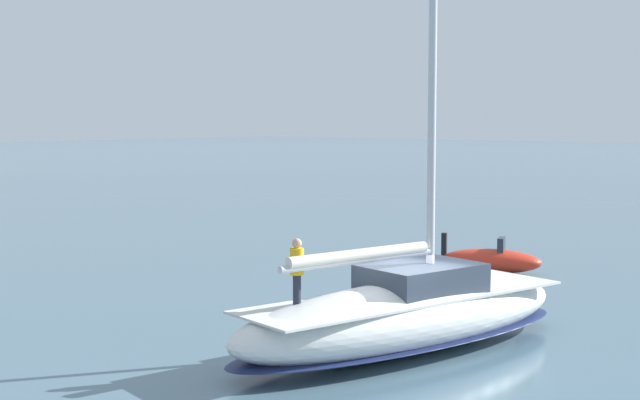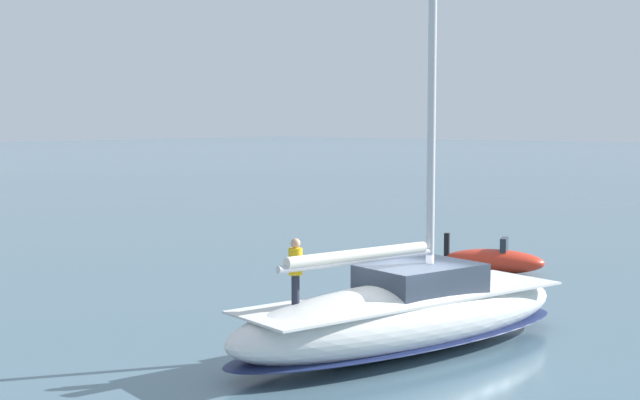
% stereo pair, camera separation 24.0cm
% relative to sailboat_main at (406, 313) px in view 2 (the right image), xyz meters
% --- Properties ---
extents(ground_plane, '(400.00, 400.00, 0.00)m').
position_rel_sailboat_main_xyz_m(ground_plane, '(-0.03, 0.00, -1.03)').
color(ground_plane, slate).
extents(sailboat_main, '(11.45, 5.17, 15.19)m').
position_rel_sailboat_main_xyz_m(sailboat_main, '(0.00, 0.00, 0.00)').
color(sailboat_main, white).
rests_on(sailboat_main, ground).
extents(motor_tender, '(3.00, 4.27, 1.52)m').
position_rel_sailboat_main_xyz_m(motor_tender, '(12.00, 4.46, -0.54)').
color(motor_tender, red).
rests_on(motor_tender, ground).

